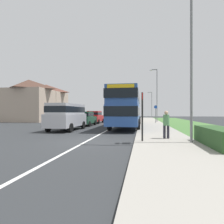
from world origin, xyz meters
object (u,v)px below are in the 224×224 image
Objects in this scene: bus_stop_sign at (142,113)px; parked_van_silver at (67,115)px; street_lamp_near at (189,48)px; double_decker_bus at (127,107)px; cycle_route_sign at (156,113)px; street_lamp_mid at (156,92)px; parked_car_dark_green at (85,118)px; parked_car_red at (95,117)px; street_lamp_far at (151,103)px; pedestrian_at_stop at (166,123)px.

parked_van_silver is at bearing 138.55° from bus_stop_sign.
double_decker_bus is at bearing 112.00° from street_lamp_near.
cycle_route_sign is 0.31× the size of street_lamp_mid.
parked_car_dark_green is 0.49× the size of street_lamp_mid.
parked_car_red is (-5.10, 6.57, -1.20)m from double_decker_bus.
street_lamp_mid is (-0.11, 19.02, -0.12)m from street_lamp_near.
cycle_route_sign is 16.94m from street_lamp_near.
street_lamp_far reaches higher than parked_car_red.
double_decker_bus is 2.24× the size of parked_van_silver.
parked_car_dark_green is 12.39m from street_lamp_mid.
pedestrian_at_stop is at bearing 128.38° from street_lamp_near.
double_decker_bus is 2.51× the size of parked_car_red.
parked_car_dark_green is 0.48× the size of street_lamp_near.
bus_stop_sign is (6.67, -15.96, 0.59)m from parked_car_red.
cycle_route_sign is (0.55, 15.44, 0.45)m from pedestrian_at_stop.
street_lamp_far is at bearing 89.83° from street_lamp_near.
pedestrian_at_stop is 0.20× the size of street_lamp_near.
double_decker_bus reaches higher than parked_car_dark_green.
cycle_route_sign is 3.99m from street_lamp_mid.
double_decker_bus is 1.68× the size of street_lamp_far.
street_lamp_far reaches higher than bus_stop_sign.
double_decker_bus is at bearing -97.80° from street_lamp_far.
street_lamp_near is at bearing -89.67° from street_lamp_mid.
parked_car_dark_green is at bearing 162.88° from double_decker_bus.
parked_car_dark_green is 10.13m from cycle_route_sign.
street_lamp_far is at bearing 88.38° from pedestrian_at_stop.
bus_stop_sign reaches higher than cycle_route_sign.
pedestrian_at_stop is at bearing -61.72° from parked_car_red.
parked_car_dark_green is 0.89× the size of parked_car_red.
street_lamp_near is (8.80, -10.99, 3.81)m from parked_car_dark_green.
street_lamp_mid is at bearing 56.83° from parked_van_silver.
double_decker_bus reaches higher than pedestrian_at_stop.
parked_van_silver is 0.62× the size of street_lamp_mid.
cycle_route_sign is at bearing 87.96° from pedestrian_at_stop.
pedestrian_at_stop is at bearing -30.58° from parked_van_silver.
cycle_route_sign is 0.30× the size of street_lamp_near.
bus_stop_sign reaches higher than parked_car_red.
street_lamp_far is at bearing 74.71° from parked_van_silver.
parked_car_red reaches higher than parked_car_dark_green.
street_lamp_mid is (8.69, 8.02, 3.69)m from parked_car_dark_green.
bus_stop_sign is 1.03× the size of cycle_route_sign.
street_lamp_near is 38.22m from street_lamp_far.
pedestrian_at_stop is 1.82m from bus_stop_sign.
double_decker_bus reaches higher than cycle_route_sign.
street_lamp_near is 1.25× the size of street_lamp_far.
street_lamp_far is at bearing 71.87° from parked_car_dark_green.
street_lamp_near is at bearing -60.89° from parked_car_red.
parked_van_silver is (-4.93, -3.66, -0.78)m from double_decker_bus.
street_lamp_mid is at bearing -90.66° from street_lamp_far.
street_lamp_mid reaches higher than bus_stop_sign.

